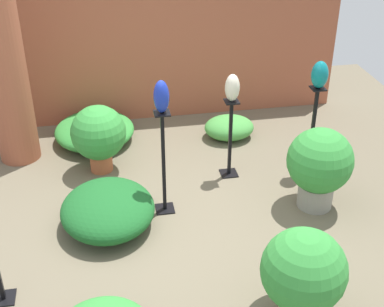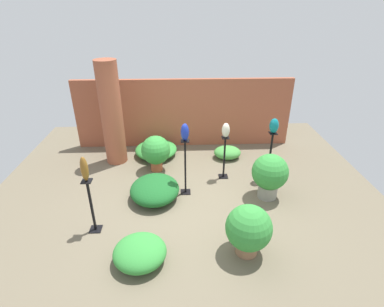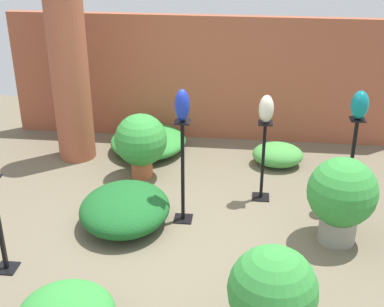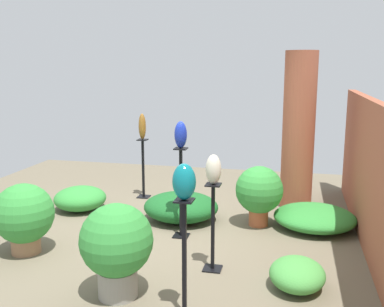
% 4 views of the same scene
% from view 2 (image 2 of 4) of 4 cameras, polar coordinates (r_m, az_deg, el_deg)
% --- Properties ---
extents(ground_plane, '(8.00, 8.00, 0.00)m').
position_cam_2_polar(ground_plane, '(6.01, -1.02, -8.82)').
color(ground_plane, '#6B604C').
extents(brick_wall_back, '(5.60, 0.12, 1.79)m').
position_cam_2_polar(brick_wall_back, '(7.90, -1.58, 7.68)').
color(brick_wall_back, '#9E5138').
rests_on(brick_wall_back, ground).
extents(brick_pillar, '(0.49, 0.49, 2.42)m').
position_cam_2_polar(brick_pillar, '(7.15, -15.08, 7.29)').
color(brick_pillar, '#9E5138').
rests_on(brick_pillar, ground).
extents(pedestal_cobalt, '(0.20, 0.20, 1.18)m').
position_cam_2_polar(pedestal_cobalt, '(5.94, -1.28, -3.10)').
color(pedestal_cobalt, black).
rests_on(pedestal_cobalt, ground).
extents(pedestal_teal, '(0.20, 0.20, 1.09)m').
position_cam_2_polar(pedestal_teal, '(6.68, 14.58, -0.83)').
color(pedestal_teal, black).
rests_on(pedestal_teal, ground).
extents(pedestal_bronze, '(0.20, 0.20, 1.00)m').
position_cam_2_polar(pedestal_bronze, '(5.32, -18.53, -9.90)').
color(pedestal_bronze, black).
rests_on(pedestal_bronze, ground).
extents(pedestal_ivory, '(0.20, 0.20, 0.97)m').
position_cam_2_polar(pedestal_ivory, '(6.56, 6.14, -1.14)').
color(pedestal_ivory, black).
rests_on(pedestal_ivory, ground).
extents(art_vase_cobalt, '(0.16, 0.16, 0.34)m').
position_cam_2_polar(art_vase_cobalt, '(5.57, -1.36, 4.10)').
color(art_vase_cobalt, '#192D9E').
rests_on(art_vase_cobalt, pedestal_cobalt).
extents(art_vase_teal, '(0.19, 0.20, 0.31)m').
position_cam_2_polar(art_vase_teal, '(6.37, 15.35, 5.12)').
color(art_vase_teal, '#0F727A').
rests_on(art_vase_teal, pedestal_teal).
extents(art_vase_bronze, '(0.12, 0.12, 0.43)m').
position_cam_2_polar(art_vase_bronze, '(4.92, -19.82, -2.79)').
color(art_vase_bronze, brown).
rests_on(art_vase_bronze, pedestal_bronze).
extents(art_vase_ivory, '(0.16, 0.17, 0.32)m').
position_cam_2_polar(art_vase_ivory, '(6.26, 6.45, 4.43)').
color(art_vase_ivory, beige).
rests_on(art_vase_ivory, pedestal_ivory).
extents(potted_plant_walkway_edge, '(0.71, 0.71, 0.93)m').
position_cam_2_polar(potted_plant_walkway_edge, '(6.01, 14.60, -3.78)').
color(potted_plant_walkway_edge, gray).
rests_on(potted_plant_walkway_edge, ground).
extents(potted_plant_back_center, '(0.66, 0.66, 0.84)m').
position_cam_2_polar(potted_plant_back_center, '(6.82, -6.91, 0.49)').
color(potted_plant_back_center, '#B25B38').
rests_on(potted_plant_back_center, ground).
extents(potted_plant_near_pillar, '(0.71, 0.71, 0.84)m').
position_cam_2_polar(potted_plant_near_pillar, '(4.72, 10.73, -13.93)').
color(potted_plant_near_pillar, '#936B4C').
rests_on(potted_plant_near_pillar, ground).
extents(foliage_bed_east, '(0.80, 0.80, 0.36)m').
position_cam_2_polar(foliage_bed_east, '(4.77, -9.90, -18.05)').
color(foliage_bed_east, '#338C38').
rests_on(foliage_bed_east, ground).
extents(foliage_bed_west, '(1.05, 1.11, 0.30)m').
position_cam_2_polar(foliage_bed_west, '(7.65, -6.85, 0.76)').
color(foliage_bed_west, '#338C38').
rests_on(foliage_bed_west, ground).
extents(foliage_bed_center, '(0.67, 0.56, 0.29)m').
position_cam_2_polar(foliage_bed_center, '(7.52, 6.75, 0.20)').
color(foliage_bed_center, '#479942').
rests_on(foliage_bed_center, ground).
extents(foliage_bed_rear, '(0.97, 1.08, 0.39)m').
position_cam_2_polar(foliage_bed_rear, '(6.01, -7.12, -6.79)').
color(foliage_bed_rear, '#195923').
rests_on(foliage_bed_rear, ground).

